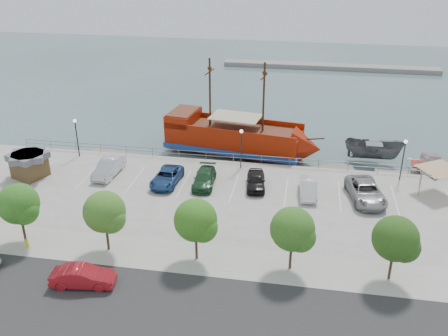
# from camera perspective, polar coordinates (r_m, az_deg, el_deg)

# --- Properties ---
(ground) EXTENTS (160.00, 160.00, 0.00)m
(ground) POSITION_cam_1_polar(r_m,az_deg,el_deg) (46.99, 0.78, -4.43)
(ground) COLOR #3B5154
(street) EXTENTS (100.00, 8.00, 0.04)m
(street) POSITION_cam_1_polar(r_m,az_deg,el_deg) (33.59, -3.76, -16.34)
(street) COLOR #282828
(street) RESTS_ON land_slab
(sidewalk) EXTENTS (100.00, 4.00, 0.05)m
(sidewalk) POSITION_cam_1_polar(r_m,az_deg,el_deg) (38.16, -1.65, -10.45)
(sidewalk) COLOR #A2A091
(sidewalk) RESTS_ON land_slab
(seawall_railing) EXTENTS (50.00, 0.06, 1.00)m
(seawall_railing) POSITION_cam_1_polar(r_m,az_deg,el_deg) (53.19, 2.14, 1.12)
(seawall_railing) COLOR slate
(seawall_railing) RESTS_ON land_slab
(far_shore) EXTENTS (40.00, 3.00, 0.80)m
(far_shore) POSITION_cam_1_polar(r_m,az_deg,el_deg) (98.08, 11.98, 11.27)
(far_shore) COLOR gray
(far_shore) RESTS_ON ground
(pirate_ship) EXTENTS (18.33, 7.56, 11.41)m
(pirate_ship) POSITION_cam_1_polar(r_m,az_deg,el_deg) (57.13, 2.39, 3.30)
(pirate_ship) COLOR #911904
(pirate_ship) RESTS_ON ground
(patrol_boat) EXTENTS (6.59, 3.18, 2.45)m
(patrol_boat) POSITION_cam_1_polar(r_m,az_deg,el_deg) (57.80, 16.68, 1.73)
(patrol_boat) COLOR #4C4E51
(patrol_boat) RESTS_ON ground
(speedboat) EXTENTS (5.65, 7.38, 1.42)m
(speedboat) POSITION_cam_1_polar(r_m,az_deg,el_deg) (56.95, 22.60, -0.13)
(speedboat) COLOR white
(speedboat) RESTS_ON ground
(dock_west) EXTENTS (6.56, 2.98, 0.36)m
(dock_west) POSITION_cam_1_polar(r_m,az_deg,el_deg) (58.64, -12.27, 1.47)
(dock_west) COLOR gray
(dock_west) RESTS_ON ground
(dock_mid) EXTENTS (6.44, 4.02, 0.36)m
(dock_mid) POSITION_cam_1_polar(r_m,az_deg,el_deg) (54.69, 11.43, -0.25)
(dock_mid) COLOR gray
(dock_mid) RESTS_ON ground
(dock_east) EXTENTS (6.58, 2.08, 0.37)m
(dock_east) POSITION_cam_1_polar(r_m,az_deg,el_deg) (55.70, 20.20, -0.88)
(dock_east) COLOR gray
(dock_east) RESTS_ON ground
(shed) EXTENTS (4.00, 4.00, 2.54)m
(shed) POSITION_cam_1_polar(r_m,az_deg,el_deg) (53.50, -21.38, 0.41)
(shed) COLOR brown
(shed) RESTS_ON land_slab
(canopy_tent) EXTENTS (5.52, 5.52, 3.88)m
(canopy_tent) POSITION_cam_1_polar(r_m,az_deg,el_deg) (50.19, 23.60, 0.92)
(canopy_tent) COLOR slate
(canopy_tent) RESTS_ON land_slab
(street_sedan) EXTENTS (4.60, 2.11, 1.46)m
(street_sedan) POSITION_cam_1_polar(r_m,az_deg,el_deg) (36.68, -15.83, -11.85)
(street_sedan) COLOR #A91820
(street_sedan) RESTS_ON street
(fire_hydrant) EXTENTS (0.26, 0.26, 0.75)m
(fire_hydrant) POSITION_cam_1_polar(r_m,az_deg,el_deg) (42.21, -21.61, -7.96)
(fire_hydrant) COLOR yellow
(fire_hydrant) RESTS_ON sidewalk
(lamp_post_left) EXTENTS (0.36, 0.36, 4.28)m
(lamp_post_left) POSITION_cam_1_polar(r_m,az_deg,el_deg) (56.22, -16.55, 4.08)
(lamp_post_left) COLOR black
(lamp_post_left) RESTS_ON land_slab
(lamp_post_mid) EXTENTS (0.36, 0.36, 4.28)m
(lamp_post_mid) POSITION_cam_1_polar(r_m,az_deg,el_deg) (51.05, 1.98, 3.00)
(lamp_post_mid) COLOR black
(lamp_post_mid) RESTS_ON land_slab
(lamp_post_right) EXTENTS (0.36, 0.36, 4.28)m
(lamp_post_right) POSITION_cam_1_polar(r_m,az_deg,el_deg) (51.55, 19.88, 1.66)
(lamp_post_right) COLOR black
(lamp_post_right) RESTS_ON land_slab
(tree_b) EXTENTS (3.30, 3.20, 5.00)m
(tree_b) POSITION_cam_1_polar(r_m,az_deg,el_deg) (41.55, -22.30, -3.99)
(tree_b) COLOR #473321
(tree_b) RESTS_ON sidewalk
(tree_c) EXTENTS (3.30, 3.20, 5.00)m
(tree_c) POSITION_cam_1_polar(r_m,az_deg,el_deg) (38.45, -13.33, -5.09)
(tree_c) COLOR #473321
(tree_c) RESTS_ON sidewalk
(tree_d) EXTENTS (3.30, 3.20, 5.00)m
(tree_d) POSITION_cam_1_polar(r_m,az_deg,el_deg) (36.44, -3.06, -6.18)
(tree_d) COLOR #473321
(tree_d) RESTS_ON sidewalk
(tree_e) EXTENTS (3.30, 3.20, 5.00)m
(tree_e) POSITION_cam_1_polar(r_m,az_deg,el_deg) (35.71, 8.05, -7.14)
(tree_e) COLOR #473321
(tree_e) RESTS_ON sidewalk
(tree_f) EXTENTS (3.30, 3.20, 5.00)m
(tree_f) POSITION_cam_1_polar(r_m,az_deg,el_deg) (36.34, 19.23, -7.84)
(tree_f) COLOR #473321
(tree_f) RESTS_ON sidewalk
(parked_car_b) EXTENTS (1.99, 5.06, 1.64)m
(parked_car_b) POSITION_cam_1_polar(r_m,az_deg,el_deg) (51.72, -13.04, 0.07)
(parked_car_b) COLOR silver
(parked_car_b) RESTS_ON land_slab
(parked_car_c) EXTENTS (2.55, 5.13, 1.40)m
(parked_car_c) POSITION_cam_1_polar(r_m,az_deg,el_deg) (49.00, -6.55, -1.03)
(parked_car_c) COLOR navy
(parked_car_c) RESTS_ON land_slab
(parked_car_d) EXTENTS (2.23, 4.93, 1.40)m
(parked_car_d) POSITION_cam_1_polar(r_m,az_deg,el_deg) (48.45, -2.26, -1.20)
(parked_car_d) COLOR #204829
(parked_car_d) RESTS_ON land_slab
(parked_car_e) EXTENTS (2.26, 4.54, 1.49)m
(parked_car_e) POSITION_cam_1_polar(r_m,az_deg,el_deg) (48.03, 3.66, -1.42)
(parked_car_e) COLOR black
(parked_car_e) RESTS_ON land_slab
(parked_car_f) EXTENTS (1.77, 4.46, 1.44)m
(parked_car_f) POSITION_cam_1_polar(r_m,az_deg,el_deg) (47.21, 9.61, -2.28)
(parked_car_f) COLOR white
(parked_car_f) RESTS_ON land_slab
(parked_car_g) EXTENTS (3.85, 6.41, 1.67)m
(parked_car_g) POSITION_cam_1_polar(r_m,az_deg,el_deg) (47.54, 15.89, -2.60)
(parked_car_g) COLOR gray
(parked_car_g) RESTS_ON land_slab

